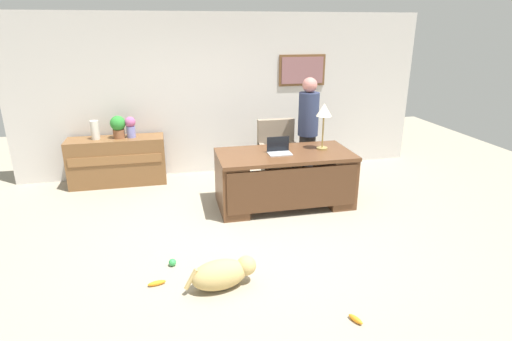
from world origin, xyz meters
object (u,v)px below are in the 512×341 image
Objects in this scene: credenza at (118,161)px; dog_toy_plush at (356,319)px; dog_lying at (223,274)px; vase_empty at (95,130)px; potted_plant at (118,126)px; desk_lamp at (324,113)px; laptop at (279,149)px; dog_toy_ball at (172,262)px; person_standing at (308,131)px; desk at (285,177)px; armchair at (278,156)px; dog_toy_bone at (157,283)px; vase_with_flowers at (130,126)px.

credenza is 4.65m from dog_toy_plush.
dog_lying is 4.79× the size of dog_toy_plush.
potted_plant is (0.36, 0.00, 0.05)m from vase_empty.
credenza reaches higher than dog_toy_plush.
vase_empty reaches higher than credenza.
vase_empty is (-3.30, 1.33, -0.39)m from desk_lamp.
laptop reaches higher than dog_toy_ball.
person_standing is at bearing 42.56° from dog_toy_ball.
person_standing reaches higher than potted_plant.
potted_plant is at bearing 148.77° from desk.
potted_plant is (-2.94, 1.33, -0.34)m from desk_lamp.
person_standing reaches higher than desk.
potted_plant is at bearing 1.14° from credenza.
dog_toy_ball is (-2.23, -2.05, -0.86)m from person_standing.
armchair reaches higher than desk.
desk is at bearing 57.34° from dog_lying.
desk_lamp is at bearing -23.89° from credenza.
desk reaches higher than dog_lying.
credenza is 8.33× the size of dog_toy_bone.
dog_lying is 0.71m from dog_toy_ball.
vase_with_flowers is (-2.31, 0.57, 0.48)m from armchair.
potted_plant is (-2.27, 1.41, 0.13)m from laptop.
person_standing is at bearing -12.82° from credenza.
credenza is 0.61m from vase_empty.
vase_with_flowers is at bearing 154.13° from desk_lamp.
dog_lying is 3.49m from vase_with_flowers.
person_standing reaches higher than vase_with_flowers.
dog_toy_plush is at bearing -39.10° from dog_toy_ball.
dog_lying is at bearing -120.30° from laptop.
laptop is 1.07× the size of vase_empty.
dog_toy_ball reaches higher than dog_toy_bone.
potted_plant is at bearing 155.59° from desk_lamp.
desk reaches higher than credenza.
potted_plant reaches higher than credenza.
armchair is 1.42× the size of dog_lying.
dog_lying is at bearing 144.55° from dog_toy_plush.
laptop is 2.52m from vase_with_flowers.
vase_with_flowers is at bearing 117.50° from dog_toy_plush.
vase_with_flowers is at bearing 145.94° from laptop.
desk is 2.87× the size of desk_lamp.
dog_lying is at bearing -72.65° from vase_with_flowers.
desk_lamp is (0.67, 0.07, 0.47)m from laptop.
person_standing is (0.59, 0.74, 0.47)m from desk.
vase_with_flowers reaches higher than laptop.
person_standing is 4.82× the size of potted_plant.
laptop reaches higher than credenza.
person_standing is (3.02, -0.69, 0.51)m from credenza.
dog_toy_plush is at bearing -28.46° from dog_toy_bone.
person_standing is (0.45, -0.12, 0.43)m from armchair.
dog_toy_bone is 1.96m from dog_toy_plush.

